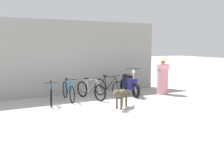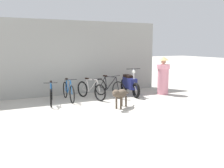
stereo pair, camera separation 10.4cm
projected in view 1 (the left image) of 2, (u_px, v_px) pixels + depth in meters
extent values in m
plane|color=#ADA89E|center=(101.00, 110.00, 8.30)|extent=(60.00, 60.00, 0.00)
cube|color=gray|center=(69.00, 58.00, 10.78)|extent=(8.10, 0.20, 3.04)
torus|color=black|center=(51.00, 98.00, 8.68)|extent=(0.20, 0.60, 0.61)
torus|color=black|center=(51.00, 92.00, 9.69)|extent=(0.20, 0.60, 0.61)
cylinder|color=#1959A5|center=(51.00, 90.00, 9.04)|extent=(0.16, 0.50, 0.51)
cylinder|color=#1959A5|center=(51.00, 89.00, 9.34)|extent=(0.06, 0.13, 0.47)
cylinder|color=#1959A5|center=(51.00, 83.00, 9.06)|extent=(0.18, 0.59, 0.06)
cylinder|color=#1959A5|center=(51.00, 94.00, 9.50)|extent=(0.13, 0.39, 0.07)
cylinder|color=#1959A5|center=(51.00, 88.00, 9.52)|extent=(0.11, 0.31, 0.43)
cylinder|color=#1959A5|center=(51.00, 91.00, 8.73)|extent=(0.07, 0.18, 0.45)
cube|color=black|center=(51.00, 82.00, 9.35)|extent=(0.11, 0.19, 0.05)
cylinder|color=black|center=(51.00, 83.00, 8.76)|extent=(0.45, 0.14, 0.02)
torus|color=black|center=(72.00, 95.00, 9.21)|extent=(0.08, 0.64, 0.64)
torus|color=black|center=(65.00, 90.00, 10.17)|extent=(0.08, 0.64, 0.64)
cylinder|color=#1959A5|center=(69.00, 87.00, 9.55)|extent=(0.06, 0.52, 0.53)
cylinder|color=#1959A5|center=(67.00, 86.00, 9.83)|extent=(0.04, 0.13, 0.49)
cylinder|color=#1959A5|center=(68.00, 80.00, 9.56)|extent=(0.06, 0.61, 0.06)
cylinder|color=#1959A5|center=(66.00, 91.00, 9.99)|extent=(0.05, 0.40, 0.08)
cylinder|color=#1959A5|center=(66.00, 85.00, 10.00)|extent=(0.05, 0.31, 0.45)
cylinder|color=#1959A5|center=(71.00, 88.00, 9.25)|extent=(0.04, 0.19, 0.47)
cube|color=black|center=(66.00, 79.00, 9.84)|extent=(0.08, 0.18, 0.05)
cylinder|color=black|center=(71.00, 80.00, 9.28)|extent=(0.46, 0.05, 0.02)
torus|color=black|center=(100.00, 93.00, 9.58)|extent=(0.23, 0.62, 0.63)
torus|color=black|center=(82.00, 89.00, 10.35)|extent=(0.23, 0.62, 0.63)
cylinder|color=beige|center=(93.00, 86.00, 9.85)|extent=(0.18, 0.51, 0.52)
cylinder|color=beige|center=(88.00, 85.00, 10.07)|extent=(0.06, 0.14, 0.48)
cylinder|color=beige|center=(92.00, 80.00, 9.85)|extent=(0.20, 0.60, 0.06)
cylinder|color=beige|center=(85.00, 90.00, 10.21)|extent=(0.14, 0.40, 0.08)
cylinder|color=beige|center=(84.00, 84.00, 10.21)|extent=(0.12, 0.31, 0.44)
cylinder|color=beige|center=(99.00, 86.00, 9.61)|extent=(0.08, 0.19, 0.47)
cube|color=black|center=(87.00, 78.00, 10.07)|extent=(0.12, 0.19, 0.05)
cylinder|color=black|center=(97.00, 79.00, 9.62)|extent=(0.45, 0.15, 0.02)
torus|color=black|center=(119.00, 90.00, 10.01)|extent=(0.25, 0.65, 0.68)
torus|color=black|center=(100.00, 87.00, 10.72)|extent=(0.25, 0.65, 0.68)
cylinder|color=black|center=(111.00, 83.00, 10.25)|extent=(0.19, 0.50, 0.56)
cylinder|color=black|center=(106.00, 83.00, 10.46)|extent=(0.07, 0.13, 0.51)
cylinder|color=black|center=(110.00, 77.00, 10.25)|extent=(0.22, 0.58, 0.06)
cylinder|color=black|center=(103.00, 88.00, 10.59)|extent=(0.15, 0.38, 0.08)
cylinder|color=black|center=(102.00, 82.00, 10.59)|extent=(0.12, 0.30, 0.47)
cylinder|color=black|center=(117.00, 84.00, 10.02)|extent=(0.08, 0.18, 0.50)
cube|color=black|center=(105.00, 76.00, 10.45)|extent=(0.12, 0.19, 0.05)
cylinder|color=black|center=(116.00, 76.00, 10.03)|extent=(0.44, 0.17, 0.02)
torus|color=black|center=(136.00, 90.00, 10.17)|extent=(0.19, 0.61, 0.60)
torus|color=black|center=(123.00, 85.00, 11.37)|extent=(0.19, 0.61, 0.60)
cube|color=navy|center=(129.00, 83.00, 10.74)|extent=(0.40, 0.95, 0.44)
cube|color=black|center=(128.00, 76.00, 10.85)|extent=(0.31, 0.61, 0.10)
cylinder|color=silver|center=(133.00, 77.00, 10.32)|extent=(0.07, 0.15, 0.63)
cylinder|color=silver|center=(135.00, 87.00, 10.25)|extent=(0.07, 0.22, 0.22)
cylinder|color=black|center=(133.00, 69.00, 10.32)|extent=(0.58, 0.10, 0.03)
sphere|color=silver|center=(133.00, 72.00, 10.31)|extent=(0.16, 0.16, 0.14)
ellipsoid|color=#4C3F33|center=(122.00, 94.00, 8.59)|extent=(0.71, 0.64, 0.29)
cylinder|color=#4C3F33|center=(121.00, 104.00, 8.41)|extent=(0.09, 0.09, 0.36)
cylinder|color=#4C3F33|center=(117.00, 103.00, 8.48)|extent=(0.09, 0.09, 0.36)
cylinder|color=#4C3F33|center=(126.00, 101.00, 8.79)|extent=(0.09, 0.09, 0.36)
cylinder|color=#4C3F33|center=(122.00, 101.00, 8.85)|extent=(0.09, 0.09, 0.36)
sphere|color=#4C3F33|center=(117.00, 93.00, 8.21)|extent=(0.34, 0.34, 0.24)
ellipsoid|color=#4C3F33|center=(115.00, 94.00, 8.12)|extent=(0.16, 0.16, 0.09)
cylinder|color=#4C3F33|center=(127.00, 92.00, 9.00)|extent=(0.26, 0.21, 0.15)
cylinder|color=pink|center=(163.00, 79.00, 10.94)|extent=(0.63, 0.63, 1.24)
cylinder|color=#FFA0B2|center=(163.00, 67.00, 10.86)|extent=(0.75, 0.75, 0.18)
sphere|color=tan|center=(163.00, 62.00, 10.83)|extent=(0.28, 0.28, 0.20)
cone|color=tan|center=(163.00, 58.00, 10.81)|extent=(0.63, 0.63, 0.16)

